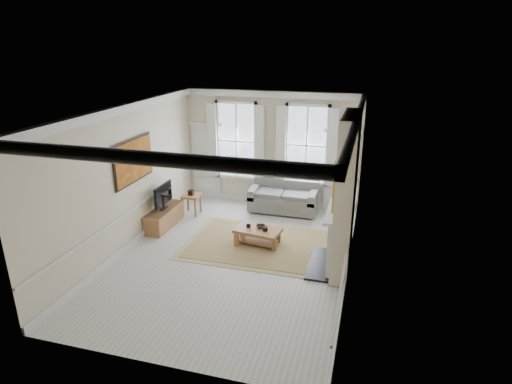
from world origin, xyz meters
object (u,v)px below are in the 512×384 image
(sofa, at_px, (284,199))
(side_table, at_px, (191,199))
(coffee_table, at_px, (258,232))
(tv_stand, at_px, (164,218))

(sofa, bearing_deg, side_table, -159.27)
(coffee_table, xyz_separation_m, tv_stand, (-2.70, 0.36, -0.08))
(side_table, bearing_deg, sofa, 20.73)
(side_table, distance_m, tv_stand, 1.09)
(side_table, relative_size, tv_stand, 0.40)
(side_table, distance_m, coffee_table, 2.72)
(sofa, xyz_separation_m, tv_stand, (-2.85, -1.96, -0.11))
(side_table, bearing_deg, coffee_table, -30.38)
(tv_stand, bearing_deg, coffee_table, -7.60)
(coffee_table, distance_m, tv_stand, 2.72)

